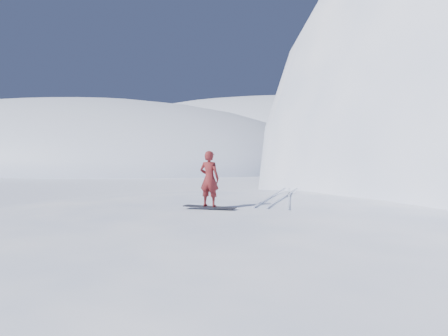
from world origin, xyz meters
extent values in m
plane|color=white|center=(0.00, 0.00, 0.00)|extent=(400.00, 400.00, 0.00)
ellipsoid|color=white|center=(1.00, 3.00, 0.00)|extent=(36.00, 28.00, 4.80)
ellipsoid|color=white|center=(-70.00, 60.00, 0.00)|extent=(120.00, 70.00, 28.00)
ellipsoid|color=white|center=(-40.00, 110.00, 0.00)|extent=(140.00, 90.00, 36.00)
ellipsoid|color=white|center=(-4.00, -2.00, 0.00)|extent=(6.00, 5.40, 0.80)
ellipsoid|color=white|center=(-2.00, 6.00, 0.00)|extent=(7.00, 6.30, 1.00)
cube|color=black|center=(-1.61, 0.86, 2.41)|extent=(1.60, 0.37, 0.03)
imported|color=maroon|center=(-1.61, 0.86, 3.24)|extent=(0.61, 0.41, 1.62)
ellipsoid|color=white|center=(-56.24, 38.79, 0.00)|extent=(11.36, 9.09, 7.95)
cube|color=silver|center=(-0.89, 4.37, 2.42)|extent=(0.95, 5.94, 0.04)
cube|color=silver|center=(-0.43, 4.37, 2.42)|extent=(0.84, 5.96, 0.04)
cube|color=silver|center=(-0.28, 4.37, 2.42)|extent=(1.76, 5.77, 0.04)
camera|label=1|loc=(4.15, -10.36, 4.21)|focal=35.00mm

